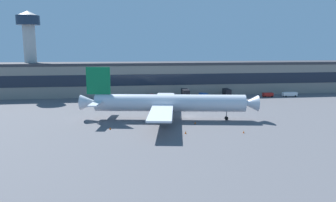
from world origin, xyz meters
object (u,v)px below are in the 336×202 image
Objects in this scene: belt_loader at (290,94)px; control_tower at (30,44)px; traffic_cone_0 at (186,132)px; stair_truck at (227,93)px; baggage_tug at (203,95)px; catering_truck at (185,94)px; follow_me_car at (268,95)px; traffic_cone_1 at (110,128)px; airliner at (167,103)px; crew_van at (105,99)px; pushback_tractor at (154,96)px; traffic_cone_2 at (244,132)px; traffic_cone_3 at (195,123)px.

control_tower is at bearing 170.25° from belt_loader.
stair_truck is at bearing 62.47° from traffic_cone_0.
catering_truck is at bearing -158.01° from baggage_tug.
catering_truck is 36.84m from follow_me_car.
control_tower reaches higher than catering_truck.
traffic_cone_1 is (-48.04, -48.94, -1.65)m from stair_truck.
airliner is 9.42× the size of crew_van.
traffic_cone_1 is at bearing -108.37° from pushback_tractor.
crew_van is at bearing -176.35° from follow_me_car.
traffic_cone_1 is (3.60, -42.27, -1.13)m from crew_van.
baggage_tug reaches higher than pushback_tractor.
catering_truck is at bearing 57.82° from traffic_cone_1.
baggage_tug is (41.42, 7.49, -0.37)m from crew_van.
catering_truck reaches higher than belt_loader.
control_tower is at bearing 162.72° from pushback_tractor.
stair_truck is 52.07m from crew_van.
catering_truck is 9.48m from baggage_tug.
airliner reaches higher than crew_van.
pushback_tractor is 51.84m from traffic_cone_1.
traffic_cone_3 reaches higher than traffic_cone_2.
traffic_cone_2 is (17.39, -57.39, -0.77)m from pushback_tractor.
pushback_tractor reaches higher than traffic_cone_0.
control_tower is 71.61m from catering_truck.
stair_truck is 27.98m from belt_loader.
catering_truck is at bearing 94.85° from traffic_cone_2.
traffic_cone_0 is at bearing -19.66° from traffic_cone_1.
stair_truck reaches higher than traffic_cone_2.
catering_truck is at bearing -171.92° from stair_truck.
traffic_cone_1 is at bearing 166.34° from traffic_cone_2.
pushback_tractor is 56.05m from traffic_cone_0.
belt_loader reaches higher than traffic_cone_2.
follow_me_car is at bearing 177.93° from belt_loader.
follow_me_car is (69.52, 4.44, -0.37)m from crew_van.
crew_van is 32.95m from catering_truck.
traffic_cone_0 is 11.07m from traffic_cone_3.
crew_van reaches higher than pushback_tractor.
airliner is at bearing 30.15° from traffic_cone_1.
stair_truck is at bearing 7.35° from crew_van.
stair_truck is at bearing -0.47° from pushback_tractor.
traffic_cone_0 is at bearing -117.53° from stair_truck.
control_tower is at bearing 169.52° from follow_me_car.
traffic_cone_0 is (22.60, -49.06, -1.14)m from crew_van.
traffic_cone_2 is (-14.32, -57.13, -1.70)m from stair_truck.
baggage_tug is 62.51m from traffic_cone_1.
control_tower is 6.96× the size of pushback_tractor.
belt_loader is 46.80m from catering_truck.
pushback_tractor is at bearing 71.63° from traffic_cone_1.
control_tower reaches higher than pushback_tractor.
traffic_cone_2 is (-4.09, -57.96, -0.81)m from baggage_tug.
traffic_cone_0 is (2.58, -16.32, -4.77)m from airliner.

